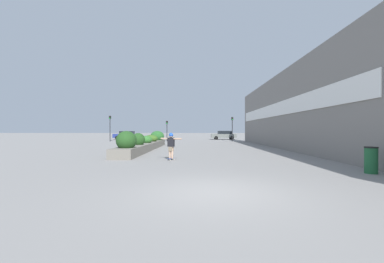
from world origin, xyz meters
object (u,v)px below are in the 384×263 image
at_px(car_center_left, 224,135).
at_px(traffic_light_left, 167,127).
at_px(traffic_light_far_left, 110,124).
at_px(trash_bin, 371,160).
at_px(skateboard, 171,159).
at_px(traffic_light_right, 232,125).
at_px(car_leftmost, 126,135).
at_px(skateboarder, 171,143).

height_order(car_center_left, traffic_light_left, traffic_light_left).
relative_size(traffic_light_left, traffic_light_far_left, 0.80).
height_order(trash_bin, car_center_left, car_center_left).
distance_m(car_center_left, traffic_light_far_left, 19.52).
distance_m(skateboard, traffic_light_right, 24.73).
relative_size(car_center_left, traffic_light_left, 1.44).
distance_m(car_leftmost, traffic_light_left, 10.21).
bearing_deg(traffic_light_left, car_center_left, 37.91).
xyz_separation_m(car_center_left, traffic_light_right, (0.41, -7.96, 1.64)).
bearing_deg(trash_bin, traffic_light_left, 111.37).
distance_m(trash_bin, traffic_light_far_left, 34.61).
distance_m(traffic_light_left, traffic_light_right, 9.78).
distance_m(skateboard, car_center_left, 32.27).
distance_m(car_center_left, traffic_light_left, 11.92).
xyz_separation_m(car_center_left, traffic_light_far_left, (-17.90, -7.59, 1.77)).
bearing_deg(traffic_light_right, traffic_light_far_left, 178.84).
bearing_deg(skateboard, car_center_left, 104.71).
bearing_deg(skateboard, trash_bin, -1.84).
distance_m(car_leftmost, traffic_light_far_left, 6.88).
relative_size(car_center_left, traffic_light_right, 1.23).
height_order(skateboard, skateboarder, skateboarder).
xyz_separation_m(skateboarder, traffic_light_left, (-3.08, 24.37, 1.18)).
relative_size(skateboard, car_leftmost, 0.14).
bearing_deg(skateboarder, traffic_light_right, 100.18).
bearing_deg(car_leftmost, car_center_left, -86.78).
relative_size(skateboard, car_center_left, 0.13).
relative_size(car_leftmost, traffic_light_right, 1.18).
bearing_deg(skateboard, traffic_light_left, 123.11).
bearing_deg(car_leftmost, traffic_light_right, -111.57).
height_order(car_leftmost, car_center_left, car_center_left).
bearing_deg(traffic_light_far_left, traffic_light_right, -1.16).
relative_size(trash_bin, car_center_left, 0.23).
relative_size(skateboarder, traffic_light_far_left, 0.37).
bearing_deg(traffic_light_right, car_leftmost, 158.43).
height_order(skateboarder, traffic_light_right, traffic_light_right).
bearing_deg(skateboarder, skateboard, 136.47).
relative_size(skateboard, trash_bin, 0.57).
height_order(skateboard, traffic_light_left, traffic_light_left).
relative_size(car_leftmost, traffic_light_left, 1.38).
relative_size(skateboarder, trash_bin, 1.39).
bearing_deg(car_center_left, traffic_light_far_left, 112.97).
relative_size(trash_bin, traffic_light_right, 0.28).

